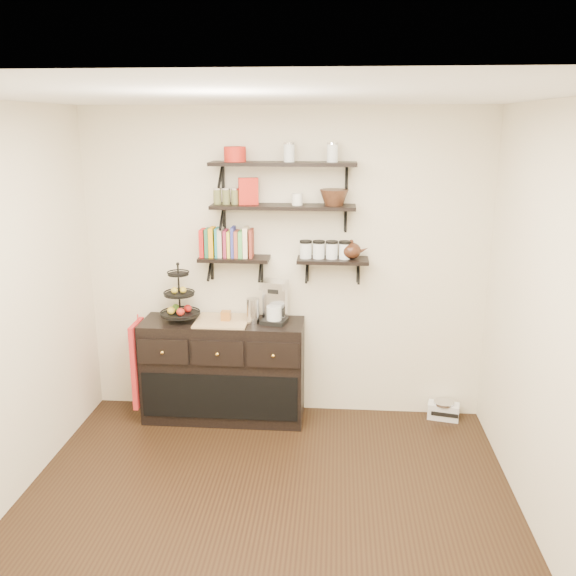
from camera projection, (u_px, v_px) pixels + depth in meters
The scene contains 22 objects.
floor at pixel (262, 527), 3.99m from camera, with size 3.50×3.50×0.00m, color black.
ceiling at pixel (256, 96), 3.28m from camera, with size 3.50×3.50×0.02m, color white.
back_wall at pixel (285, 266), 5.32m from camera, with size 3.50×0.02×2.70m, color #EBE5C7.
right_wall at pixel (561, 341), 3.50m from camera, with size 0.02×3.50×2.70m, color #EBE5C7.
shelf_top at pixel (283, 164), 4.96m from camera, with size 1.20×0.27×0.23m.
shelf_mid at pixel (283, 207), 5.05m from camera, with size 1.20×0.27×0.23m.
shelf_low_left at pixel (235, 259), 5.22m from camera, with size 0.60×0.25×0.23m.
shelf_low_right at pixel (333, 261), 5.15m from camera, with size 0.60×0.25×0.23m.
cookbooks at pixel (228, 243), 5.18m from camera, with size 0.43×0.15×0.26m.
glass_canisters at pixel (325, 251), 5.13m from camera, with size 0.43×0.10×0.13m.
sideboard at pixel (224, 370), 5.37m from camera, with size 1.40×0.50×0.92m.
fruit_stand at pixel (180, 302), 5.24m from camera, with size 0.34×0.34×0.49m.
candle at pixel (226, 316), 5.23m from camera, with size 0.08×0.08×0.08m, color #9A5B23.
coffee_maker at pixel (275, 302), 5.19m from camera, with size 0.24×0.24×0.37m.
thermal_carafe at pixel (253, 311), 5.18m from camera, with size 0.11×0.11×0.22m, color silver.
apron at pixel (139, 363), 5.31m from camera, with size 0.04×0.32×0.75m, color #AC122A.
radio at pixel (443, 410), 5.43m from camera, with size 0.29×0.21×0.16m.
recipe_box at pixel (248, 191), 5.04m from camera, with size 0.16×0.06×0.22m, color red.
walnut_bowl at pixel (334, 198), 4.99m from camera, with size 0.24×0.24×0.13m, color black, non-canonical shape.
ramekins at pixel (297, 199), 5.02m from camera, with size 0.09×0.09×0.10m, color white.
teapot at pixel (351, 249), 5.11m from camera, with size 0.22×0.16×0.16m, color #371C10, non-canonical shape.
red_pot at pixel (235, 154), 4.96m from camera, with size 0.18×0.18×0.12m, color red.
Camera 1 is at (0.45, -3.41, 2.56)m, focal length 38.00 mm.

